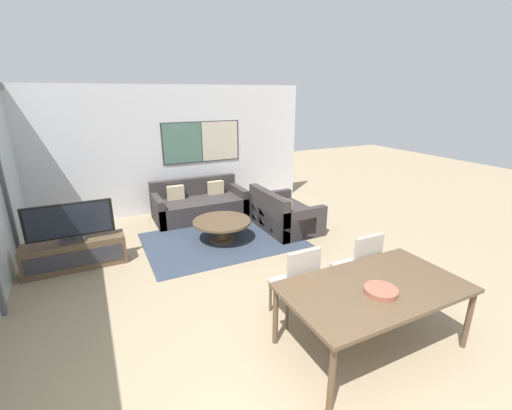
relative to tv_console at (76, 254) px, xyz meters
name	(u,v)px	position (x,y,z in m)	size (l,w,h in m)	color
wall_back	(168,150)	(2.00, 2.11, 1.18)	(6.64, 0.09, 2.80)	silver
area_rug	(223,240)	(2.43, -0.01, -0.23)	(2.80, 2.00, 0.01)	#333D4C
tv_console	(76,254)	(0.00, 0.00, 0.00)	(1.47, 0.39, 0.46)	brown
television	(70,222)	(0.00, 0.00, 0.53)	(1.23, 0.20, 0.60)	#2D2D33
sofa_main	(199,205)	(2.43, 1.44, 0.04)	(1.95, 0.96, 0.81)	#383333
sofa_side	(282,216)	(3.73, -0.01, 0.04)	(0.96, 1.42, 0.81)	#383333
coffee_table	(222,225)	(2.43, -0.01, 0.06)	(1.07, 1.07, 0.39)	brown
dining_table	(374,291)	(2.87, -3.35, 0.44)	(1.92, 1.08, 0.73)	brown
dining_chair_left	(297,281)	(2.40, -2.62, 0.29)	(0.46, 0.46, 0.97)	#B2A899
dining_chair_centre	(360,265)	(3.34, -2.63, 0.29)	(0.46, 0.46, 0.97)	#B2A899
fruit_bowl	(381,290)	(2.82, -3.46, 0.53)	(0.33, 0.33, 0.05)	#995642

